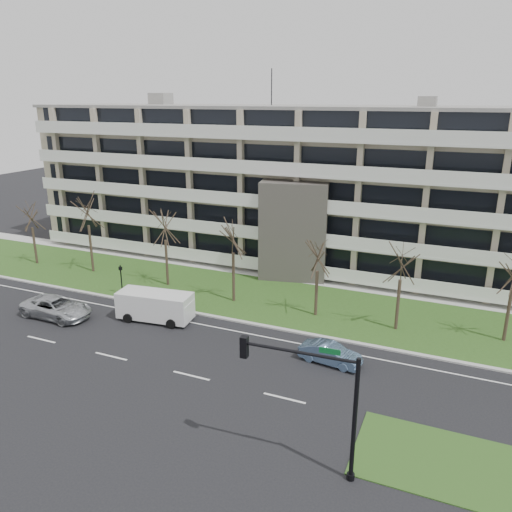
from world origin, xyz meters
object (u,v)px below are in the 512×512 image
at_px(silver_pickup, 56,307).
at_px(traffic_signal, 315,392).
at_px(blue_sedan, 330,354).
at_px(white_van, 156,304).
at_px(pedestrian_signal, 121,276).

bearing_deg(silver_pickup, traffic_signal, -108.72).
xyz_separation_m(blue_sedan, white_van, (-13.73, 1.09, 0.66)).
bearing_deg(blue_sedan, silver_pickup, 101.17).
bearing_deg(pedestrian_signal, blue_sedan, 0.07).
bearing_deg(silver_pickup, white_van, -69.94).
bearing_deg(traffic_signal, white_van, 142.44).
distance_m(blue_sedan, pedestrian_signal, 19.68).
distance_m(silver_pickup, traffic_signal, 24.43).
distance_m(blue_sedan, white_van, 13.79).
height_order(blue_sedan, pedestrian_signal, pedestrian_signal).
relative_size(silver_pickup, white_van, 0.97).
xyz_separation_m(traffic_signal, pedestrian_signal, (-20.97, 13.68, -2.32)).
distance_m(silver_pickup, blue_sedan, 21.10).
bearing_deg(pedestrian_signal, traffic_signal, -20.99).
bearing_deg(blue_sedan, traffic_signal, -162.40).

